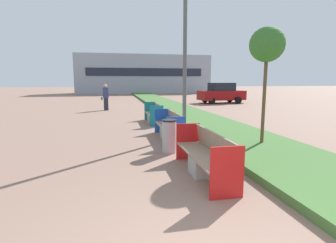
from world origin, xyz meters
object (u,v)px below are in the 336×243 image
(bench_red_frame, at_px, (205,158))
(sapling_tree_near, at_px, (267,46))
(pedestrian_walking, at_px, (106,97))
(parked_car_distant, at_px, (221,93))
(bench_teal_frame, at_px, (154,115))
(bench_blue_frame, at_px, (169,128))
(litter_bin, at_px, (169,136))
(street_lamp_post, at_px, (185,10))

(bench_red_frame, relative_size, sapling_tree_near, 0.69)
(pedestrian_walking, bearing_deg, parked_car_distant, 21.15)
(bench_teal_frame, xyz_separation_m, sapling_tree_near, (2.48, -5.57, 2.66))
(bench_blue_frame, relative_size, litter_bin, 2.49)
(street_lamp_post, height_order, parked_car_distant, street_lamp_post)
(litter_bin, xyz_separation_m, street_lamp_post, (1.01, 2.09, 3.97))
(litter_bin, distance_m, sapling_tree_near, 3.85)
(bench_blue_frame, relative_size, sapling_tree_near, 0.66)
(litter_bin, bearing_deg, bench_red_frame, -78.12)
(litter_bin, relative_size, pedestrian_walking, 0.53)
(bench_blue_frame, bearing_deg, bench_teal_frame, 90.04)
(parked_car_distant, bearing_deg, bench_red_frame, -119.52)
(bench_red_frame, relative_size, bench_teal_frame, 1.16)
(bench_red_frame, relative_size, litter_bin, 2.60)
(bench_red_frame, xyz_separation_m, bench_blue_frame, (-0.00, 3.75, -0.00))
(bench_blue_frame, distance_m, sapling_tree_near, 4.10)
(sapling_tree_near, distance_m, pedestrian_walking, 12.85)
(bench_blue_frame, relative_size, street_lamp_post, 0.29)
(bench_red_frame, height_order, litter_bin, litter_bin)
(bench_teal_frame, bearing_deg, litter_bin, -94.11)
(bench_red_frame, distance_m, bench_blue_frame, 3.75)
(sapling_tree_near, bearing_deg, bench_blue_frame, 142.40)
(bench_red_frame, xyz_separation_m, litter_bin, (-0.40, 1.90, 0.10))
(bench_blue_frame, distance_m, litter_bin, 1.90)
(bench_red_frame, bearing_deg, parked_car_distant, 65.96)
(bench_teal_frame, bearing_deg, parked_car_distant, 52.24)
(litter_bin, bearing_deg, street_lamp_post, 64.26)
(bench_teal_frame, distance_m, sapling_tree_near, 6.65)
(litter_bin, relative_size, parked_car_distant, 0.22)
(pedestrian_walking, relative_size, parked_car_distant, 0.42)
(bench_blue_frame, relative_size, bench_teal_frame, 1.11)
(pedestrian_walking, bearing_deg, bench_red_frame, -79.65)
(bench_teal_frame, relative_size, parked_car_distant, 0.49)
(bench_blue_frame, bearing_deg, pedestrian_walking, 104.19)
(street_lamp_post, bearing_deg, pedestrian_walking, 107.90)
(bench_blue_frame, distance_m, parked_car_distant, 15.80)
(litter_bin, height_order, street_lamp_post, street_lamp_post)
(bench_blue_frame, height_order, litter_bin, litter_bin)
(bench_red_frame, bearing_deg, pedestrian_walking, 100.35)
(bench_red_frame, bearing_deg, sapling_tree_near, 36.61)
(bench_red_frame, xyz_separation_m, sapling_tree_near, (2.48, 1.84, 2.65))
(bench_teal_frame, relative_size, pedestrian_walking, 1.18)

